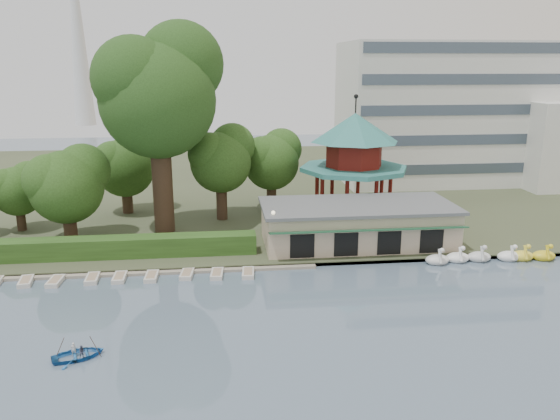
{
  "coord_description": "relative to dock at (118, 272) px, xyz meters",
  "views": [
    {
      "loc": [
        -3.17,
        -27.69,
        17.29
      ],
      "look_at": [
        2.0,
        18.0,
        5.0
      ],
      "focal_mm": 35.0,
      "sensor_mm": 36.0,
      "label": 1
    }
  ],
  "objects": [
    {
      "name": "ground_plane",
      "position": [
        12.0,
        -17.2,
        -0.12
      ],
      "size": [
        220.0,
        220.0,
        0.0
      ],
      "primitive_type": "plane",
      "color": "slate",
      "rests_on": "ground"
    },
    {
      "name": "shore",
      "position": [
        12.0,
        34.8,
        0.08
      ],
      "size": [
        220.0,
        70.0,
        0.4
      ],
      "primitive_type": "cube",
      "color": "#424930",
      "rests_on": "ground"
    },
    {
      "name": "embankment",
      "position": [
        12.0,
        0.1,
        0.03
      ],
      "size": [
        220.0,
        0.6,
        0.3
      ],
      "primitive_type": "cube",
      "color": "gray",
      "rests_on": "ground"
    },
    {
      "name": "dock",
      "position": [
        0.0,
        0.0,
        0.0
      ],
      "size": [
        34.0,
        1.6,
        0.24
      ],
      "primitive_type": "cube",
      "color": "gray",
      "rests_on": "ground"
    },
    {
      "name": "boathouse",
      "position": [
        22.0,
        4.77,
        2.25
      ],
      "size": [
        18.6,
        9.39,
        3.9
      ],
      "color": "#C3AC91",
      "rests_on": "shore"
    },
    {
      "name": "pavilion",
      "position": [
        24.0,
        14.8,
        7.36
      ],
      "size": [
        12.4,
        12.4,
        13.5
      ],
      "color": "#C3AC91",
      "rests_on": "shore"
    },
    {
      "name": "office_building",
      "position": [
        44.67,
        31.8,
        9.61
      ],
      "size": [
        38.0,
        18.0,
        20.0
      ],
      "color": "silver",
      "rests_on": "shore"
    },
    {
      "name": "broadcast_tower",
      "position": [
        -30.0,
        122.8,
        33.86
      ],
      "size": [
        8.0,
        8.0,
        96.0
      ],
      "color": "silver",
      "rests_on": "ground"
    },
    {
      "name": "hedge",
      "position": [
        -3.0,
        3.3,
        1.18
      ],
      "size": [
        30.0,
        2.0,
        1.8
      ],
      "primitive_type": "cube",
      "color": "#2D511C",
      "rests_on": "shore"
    },
    {
      "name": "lamp_post",
      "position": [
        13.5,
        1.8,
        3.22
      ],
      "size": [
        0.36,
        0.36,
        4.28
      ],
      "color": "black",
      "rests_on": "shore"
    },
    {
      "name": "big_tree",
      "position": [
        3.16,
        10.99,
        14.84
      ],
      "size": [
        12.62,
        11.76,
        21.24
      ],
      "color": "#3A281C",
      "rests_on": "shore"
    },
    {
      "name": "small_trees",
      "position": [
        -0.64,
        14.19,
        6.13
      ],
      "size": [
        39.9,
        17.1,
        10.66
      ],
      "color": "#3A281C",
      "rests_on": "shore"
    },
    {
      "name": "swan_boats",
      "position": [
        34.37,
        -0.64,
        0.28
      ],
      "size": [
        15.39,
        2.18,
        1.92
      ],
      "color": "silver",
      "rests_on": "ground"
    },
    {
      "name": "moored_rowboats",
      "position": [
        -2.03,
        -1.38,
        0.06
      ],
      "size": [
        27.19,
        2.76,
        0.36
      ],
      "color": "beige",
      "rests_on": "ground"
    },
    {
      "name": "rowboat_with_passengers",
      "position": [
        -0.03,
        -13.94,
        0.32
      ],
      "size": [
        5.05,
        4.3,
        2.01
      ],
      "color": "#2265AB",
      "rests_on": "ground"
    }
  ]
}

